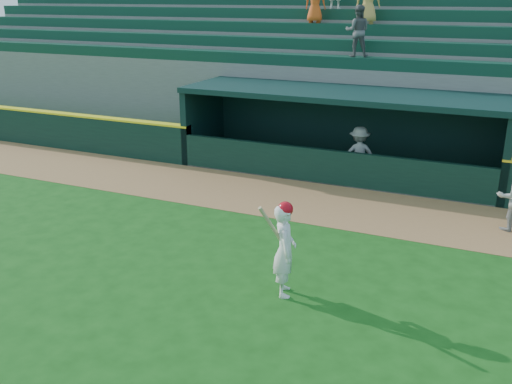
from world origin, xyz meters
TOP-DOWN VIEW (x-y plane):
  - ground at (0.00, 0.00)m, footprint 120.00×120.00m
  - warning_track at (0.00, 4.90)m, footprint 40.00×3.00m
  - field_wall_left at (-12.25, 6.55)m, footprint 15.50×0.30m
  - wall_stripe_left at (-12.25, 6.55)m, footprint 15.50×0.32m
  - dugout_player_inside at (0.74, 7.12)m, footprint 1.17×0.94m
  - dugout at (0.00, 8.00)m, footprint 9.40×2.80m
  - stands at (0.02, 12.57)m, footprint 34.50×6.30m
  - batter_at_plate at (1.20, 0.14)m, footprint 0.64×0.81m

SIDE VIEW (x-z plane):
  - ground at x=0.00m, z-range 0.00..0.00m
  - warning_track at x=0.00m, z-range 0.00..0.01m
  - field_wall_left at x=-12.25m, z-range 0.00..1.20m
  - dugout_player_inside at x=0.74m, z-range 0.00..1.59m
  - batter_at_plate at x=1.20m, z-range 0.00..1.77m
  - wall_stripe_left at x=-12.25m, z-range 1.20..1.26m
  - dugout at x=0.00m, z-range 0.13..2.59m
  - stands at x=0.02m, z-range -1.35..6.14m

